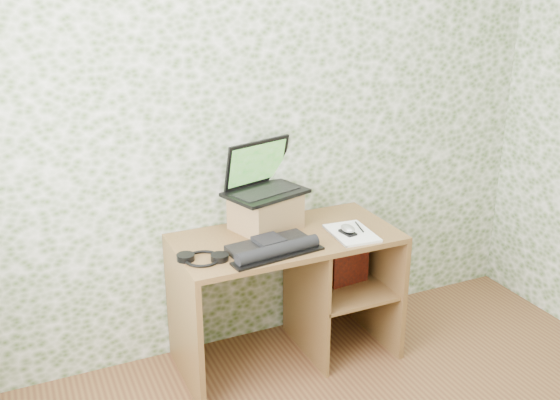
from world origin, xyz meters
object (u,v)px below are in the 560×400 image
desk (297,276)px  notepad (352,233)px  keyboard (273,247)px  laptop (262,181)px  riser (266,211)px

desk → notepad: bearing=-31.7°
notepad → keyboard: bearing=-172.4°
laptop → desk: bearing=-67.3°
notepad → riser: bearing=149.2°
desk → laptop: size_ratio=2.49×
desk → keyboard: size_ratio=2.39×
desk → laptop: bearing=130.1°
desk → notepad: 0.40m
desk → keyboard: (-0.22, -0.18, 0.29)m
riser → notepad: bearing=-35.1°
laptop → keyboard: (-0.09, -0.34, -0.24)m
desk → riser: bearing=139.4°
desk → laptop: 0.57m
keyboard → notepad: 0.48m
desk → laptop: laptop is taller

